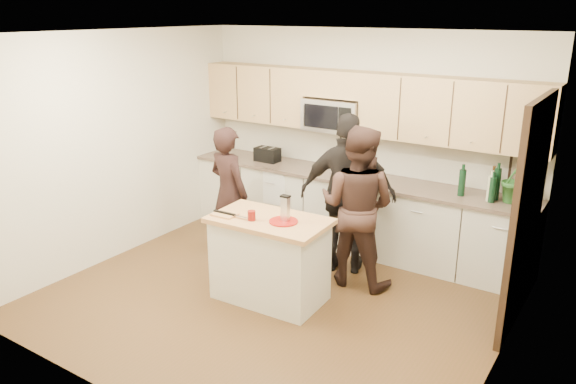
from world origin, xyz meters
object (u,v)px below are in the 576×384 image
Objects in this scene: island at (270,259)px; toaster at (267,155)px; woman_center at (357,207)px; woman_right at (348,195)px; woman_left at (229,193)px.

toaster is at bearing 123.37° from island.
woman_right is (-0.23, 0.22, 0.04)m from woman_center.
toaster reaches higher than island.
toaster is (-1.23, 1.70, 0.58)m from island.
toaster is 0.19× the size of woman_center.
woman_center is (1.79, -0.86, -0.15)m from toaster.
island is at bearing 159.73° from woman_left.
woman_left is (-1.05, 0.64, 0.35)m from island.
woman_right is at bearing -152.31° from woman_left.
island is 1.20m from woman_right.
woman_left is 1.45m from woman_right.
woman_left is (0.18, -1.06, -0.23)m from toaster.
island is 0.76× the size of woman_left.
island is 0.67× the size of woman_right.
woman_center is (0.57, 0.84, 0.43)m from island.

